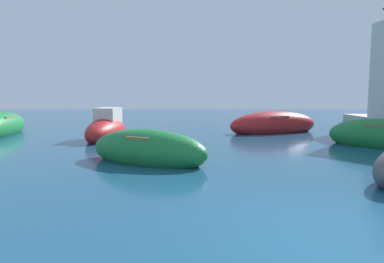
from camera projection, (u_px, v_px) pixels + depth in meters
name	position (u px, v px, depth m)	size (l,w,h in m)	color
ground	(319.00, 235.00, 5.37)	(80.00, 80.00, 0.00)	navy
moored_boat_0	(274.00, 125.00, 19.08)	(5.38, 3.28, 1.46)	#B21E1E
moored_boat_1	(148.00, 150.00, 10.94)	(4.23, 3.22, 1.32)	#197233
moored_boat_2	(107.00, 130.00, 16.34)	(1.81, 3.93, 1.71)	#B21E1E
moored_boat_4	(379.00, 136.00, 14.15)	(3.93, 4.00, 1.43)	#197233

